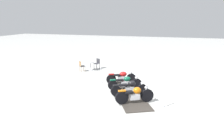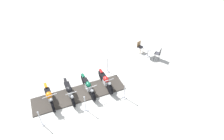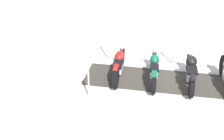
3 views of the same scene
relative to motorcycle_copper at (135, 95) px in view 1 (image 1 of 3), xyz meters
name	(u,v)px [view 1 (image 1 of 3)]	position (x,y,z in m)	size (l,w,h in m)	color
ground_plane	(127,93)	(-0.79, 1.52, -0.51)	(80.00, 80.00, 0.00)	silver
display_platform	(127,92)	(-0.79, 1.52, -0.49)	(5.63, 1.43, 0.05)	#38332D
motorcycle_copper	(135,95)	(0.00, 0.00, 0.00)	(1.88, 1.22, 1.03)	black
motorcycle_black	(130,88)	(-0.50, 1.03, 0.00)	(2.01, 1.17, 0.92)	black
motorcycle_forest	(126,83)	(-1.01, 2.05, -0.04)	(1.98, 1.24, 0.91)	black
motorcycle_maroon	(122,77)	(-1.53, 3.07, -0.01)	(1.90, 1.10, 0.98)	black
stanchion_right_rear	(138,75)	(-0.65, 4.26, -0.13)	(0.31, 0.31, 1.13)	silver
stanchion_right_mid	(148,86)	(0.42, 2.12, -0.14)	(0.32, 0.32, 1.12)	silver
stanchion_left_rear	(101,77)	(-3.05, 3.07, -0.15)	(0.33, 0.33, 1.12)	silver
stanchion_right_front	(164,101)	(1.48, -0.02, -0.19)	(0.34, 0.34, 1.03)	silver
cafe_table	(90,64)	(-5.10, 6.01, 0.08)	(0.79, 0.79, 0.78)	#B7B7BC
cafe_chair_near_table	(97,63)	(-4.74, 6.75, 0.04)	(0.53, 0.53, 0.92)	#2D2D33
cafe_chair_across_table	(81,66)	(-5.66, 5.41, 0.01)	(0.57, 0.57, 0.90)	olive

